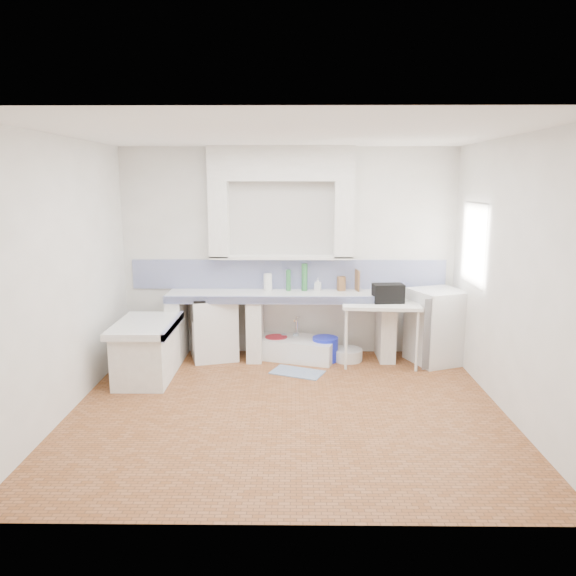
{
  "coord_description": "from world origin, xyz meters",
  "views": [
    {
      "loc": [
        0.07,
        -5.45,
        2.35
      ],
      "look_at": [
        0.0,
        1.0,
        1.1
      ],
      "focal_mm": 34.44,
      "sensor_mm": 36.0,
      "label": 1
    }
  ],
  "objects_px": {
    "sink": "(297,349)",
    "fridge": "(437,326)",
    "stove": "(214,328)",
    "side_table": "(380,334)"
  },
  "relations": [
    {
      "from": "sink",
      "to": "fridge",
      "type": "bearing_deg",
      "value": 13.43
    },
    {
      "from": "stove",
      "to": "side_table",
      "type": "distance_m",
      "value": 2.2
    },
    {
      "from": "sink",
      "to": "fridge",
      "type": "distance_m",
      "value": 1.88
    },
    {
      "from": "stove",
      "to": "sink",
      "type": "xyz_separation_m",
      "value": [
        1.12,
        0.0,
        -0.29
      ]
    },
    {
      "from": "stove",
      "to": "fridge",
      "type": "xyz_separation_m",
      "value": [
        2.95,
        -0.13,
        0.07
      ]
    },
    {
      "from": "stove",
      "to": "fridge",
      "type": "relative_size",
      "value": 0.85
    },
    {
      "from": "side_table",
      "to": "stove",
      "type": "bearing_deg",
      "value": 177.24
    },
    {
      "from": "fridge",
      "to": "stove",
      "type": "bearing_deg",
      "value": 155.86
    },
    {
      "from": "side_table",
      "to": "fridge",
      "type": "relative_size",
      "value": 1.02
    },
    {
      "from": "sink",
      "to": "side_table",
      "type": "xyz_separation_m",
      "value": [
        1.07,
        -0.26,
        0.29
      ]
    }
  ]
}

